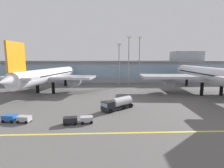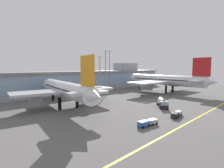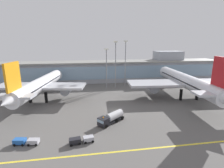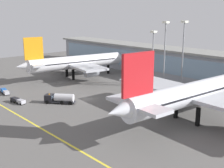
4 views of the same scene
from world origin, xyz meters
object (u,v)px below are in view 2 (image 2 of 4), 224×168
object	(u,v)px
fuel_tanker_truck	(162,103)
apron_light_mast_centre	(106,65)
airliner_near_right	(164,80)
service_truck_far	(148,123)
apron_light_mast_west	(100,69)
baggage_tug_near	(176,114)
airliner_near_left	(65,89)
apron_light_mast_east	(109,65)

from	to	relation	value
fuel_tanker_truck	apron_light_mast_centre	xyz separation A→B (m)	(8.26, 38.61, 13.59)
airliner_near_right	service_truck_far	world-z (taller)	airliner_near_right
apron_light_mast_west	airliner_near_right	bearing A→B (deg)	-32.99
service_truck_far	apron_light_mast_centre	bearing A→B (deg)	-113.37
apron_light_mast_centre	baggage_tug_near	bearing A→B (deg)	-109.08
airliner_near_left	fuel_tanker_truck	size ratio (longest dim) A/B	5.58
airliner_near_left	service_truck_far	size ratio (longest dim) A/B	8.30
apron_light_mast_centre	apron_light_mast_east	distance (m)	6.28
fuel_tanker_truck	apron_light_mast_west	xyz separation A→B (m)	(3.63, 37.84, 11.69)
airliner_near_right	apron_light_mast_west	bearing A→B (deg)	61.39
airliner_near_left	apron_light_mast_east	distance (m)	43.04
fuel_tanker_truck	apron_light_mast_centre	bearing A→B (deg)	-140.76
apron_light_mast_east	airliner_near_left	bearing A→B (deg)	-155.17
airliner_near_left	service_truck_far	bearing A→B (deg)	-163.23
airliner_near_left	fuel_tanker_truck	world-z (taller)	airliner_near_left
baggage_tug_near	service_truck_far	bearing A→B (deg)	-15.49
apron_light_mast_west	baggage_tug_near	bearing A→B (deg)	-104.18
apron_light_mast_west	apron_light_mast_centre	world-z (taller)	apron_light_mast_centre
airliner_near_left	apron_light_mast_east	size ratio (longest dim) A/B	2.06
baggage_tug_near	service_truck_far	size ratio (longest dim) A/B	1.00
airliner_near_left	fuel_tanker_truck	xyz separation A→B (m)	(24.33, -23.76, -4.74)
airliner_near_left	airliner_near_right	world-z (taller)	airliner_near_right
airliner_near_right	apron_light_mast_east	size ratio (longest dim) A/B	2.36
baggage_tug_near	airliner_near_right	bearing A→B (deg)	-156.58
airliner_near_right	fuel_tanker_truck	bearing A→B (deg)	122.35
service_truck_far	apron_light_mast_west	distance (m)	53.02
airliner_near_right	apron_light_mast_centre	bearing A→B (deg)	55.88
airliner_near_left	baggage_tug_near	distance (m)	36.93
fuel_tanker_truck	apron_light_mast_west	bearing A→B (deg)	-134.16
fuel_tanker_truck	apron_light_mast_east	world-z (taller)	apron_light_mast_east
fuel_tanker_truck	apron_light_mast_east	xyz separation A→B (m)	(13.87, 41.43, 13.75)
fuel_tanker_truck	apron_light_mast_east	distance (m)	45.80
airliner_near_right	baggage_tug_near	distance (m)	50.57
airliner_near_right	apron_light_mast_centre	size ratio (longest dim) A/B	2.39
fuel_tanker_truck	apron_light_mast_east	bearing A→B (deg)	-147.19
baggage_tug_near	apron_light_mast_east	world-z (taller)	apron_light_mast_east
airliner_near_left	apron_light_mast_west	world-z (taller)	apron_light_mast_west
baggage_tug_near	apron_light_mast_west	xyz separation A→B (m)	(11.84, 46.86, 12.41)
airliner_near_left	apron_light_mast_centre	size ratio (longest dim) A/B	2.08
service_truck_far	airliner_near_right	bearing A→B (deg)	-146.19
airliner_near_left	baggage_tug_near	bearing A→B (deg)	-143.84
baggage_tug_near	apron_light_mast_east	bearing A→B (deg)	-122.90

